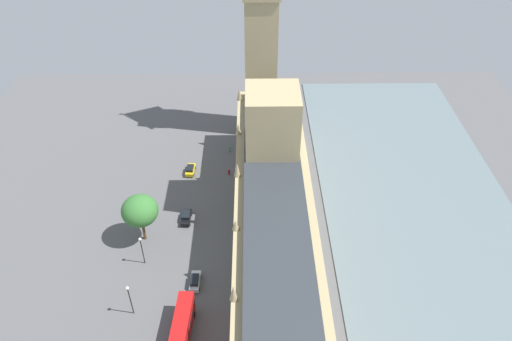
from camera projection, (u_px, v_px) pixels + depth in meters
ground_plane at (262, 253)px, 92.60m from camera, size 145.89×145.89×0.00m
river_thames at (436, 251)px, 92.83m from camera, size 39.78×131.30×0.25m
parliament_building at (273, 214)px, 89.03m from camera, size 14.08×75.89×27.06m
clock_tower at (261, 13)px, 107.27m from camera, size 8.46×8.46×58.22m
car_yellow_cab_kerbside at (190, 170)px, 111.00m from camera, size 2.11×4.23×1.74m
car_black_under_trees at (186, 217)px, 98.94m from camera, size 1.96×4.44×1.74m
car_white_trailing at (195, 281)px, 86.26m from camera, size 1.88×4.41×1.74m
double_decker_bus_by_river_gate at (182, 326)px, 77.08m from camera, size 3.18×10.64×4.75m
pedestrian_corner at (230, 149)px, 117.51m from camera, size 0.68×0.66×1.64m
pedestrian_opposite_hall at (229, 172)px, 110.75m from camera, size 0.65×0.60×1.53m
plane_tree_midblock at (140, 211)px, 90.83m from camera, size 6.93×6.93×10.45m
street_lamp_slot_10 at (129, 295)px, 79.13m from camera, size 0.56×0.56×6.95m
street_lamp_slot_11 at (141, 246)px, 87.82m from camera, size 0.56×0.56×6.63m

